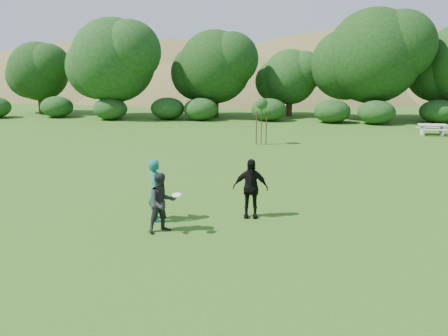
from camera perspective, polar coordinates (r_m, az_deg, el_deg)
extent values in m
plane|color=#19470C|center=(13.17, -1.58, -7.61)|extent=(120.00, 120.00, 0.00)
imported|color=#166560|center=(13.53, -8.86, -2.88)|extent=(0.70, 0.83, 1.93)
imported|color=#262728|center=(12.59, -8.11, -4.51)|extent=(1.08, 1.05, 1.75)
imported|color=black|center=(13.69, 3.46, -2.66)|extent=(1.12, 0.50, 1.89)
cylinder|color=white|center=(12.23, -6.21, -3.53)|extent=(0.27, 0.27, 0.07)
cylinder|color=#382315|center=(26.76, 4.91, 5.71)|extent=(0.05, 0.05, 2.50)
sphere|color=#214B1B|center=(26.63, 4.96, 8.38)|extent=(0.70, 0.70, 0.70)
cylinder|color=#3C2617|center=(26.80, 4.25, 5.20)|extent=(0.06, 0.06, 2.00)
cylinder|color=#3A2517|center=(26.78, 5.54, 5.17)|extent=(0.06, 0.06, 2.00)
cube|color=beige|center=(33.84, 25.61, 5.11)|extent=(1.80, 0.75, 0.08)
cube|color=#B6B2AA|center=(33.69, 24.50, 4.53)|extent=(0.10, 0.70, 0.68)
cube|color=#BAB6AE|center=(34.10, 26.59, 4.42)|extent=(0.10, 0.70, 0.68)
cube|color=beige|center=(33.32, 25.89, 4.49)|extent=(1.80, 0.28, 0.06)
cube|color=beige|center=(34.44, 25.26, 4.79)|extent=(1.80, 0.28, 0.06)
ellipsoid|color=olive|center=(88.06, -10.98, 1.85)|extent=(110.00, 70.00, 44.00)
ellipsoid|color=olive|center=(88.18, 18.62, -0.05)|extent=(100.00, 64.00, 52.00)
ellipsoid|color=olive|center=(71.59, 1.32, 3.11)|extent=(80.00, 50.00, 28.00)
cylinder|color=#3A2616|center=(48.57, -22.75, 8.11)|extent=(0.65, 0.65, 2.62)
sphere|color=#194214|center=(48.46, -23.06, 11.54)|extent=(5.80, 5.80, 5.80)
cylinder|color=#3A2616|center=(42.01, -13.95, 8.48)|extent=(0.73, 0.73, 3.15)
sphere|color=#194214|center=(41.90, -14.23, 13.46)|extent=(7.54, 7.54, 7.54)
cylinder|color=#3A2616|center=(41.72, -1.17, 8.58)|extent=(0.68, 0.68, 2.80)
sphere|color=#194214|center=(41.60, -1.19, 13.06)|extent=(6.73, 6.73, 6.73)
cylinder|color=#3A2616|center=(43.34, 8.51, 8.26)|extent=(0.60, 0.60, 2.27)
sphere|color=#194214|center=(43.21, 8.62, 11.67)|extent=(5.22, 5.22, 5.22)
cylinder|color=#3A2616|center=(41.11, 18.53, 8.22)|extent=(0.76, 0.76, 3.32)
sphere|color=#194214|center=(41.01, 18.94, 13.65)|extent=(8.12, 8.12, 8.12)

